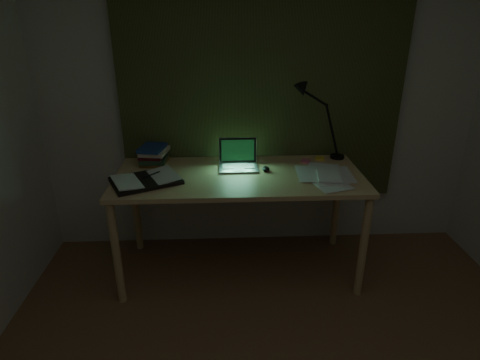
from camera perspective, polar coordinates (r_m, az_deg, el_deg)
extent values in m
cube|color=beige|center=(3.23, 3.06, 11.22)|extent=(3.50, 0.00, 2.50)
cube|color=#30381C|center=(3.16, 3.21, 14.63)|extent=(2.20, 0.06, 2.00)
ellipsoid|color=black|center=(2.96, 3.71, 1.58)|extent=(0.06, 0.09, 0.03)
cube|color=yellow|center=(3.26, 11.29, 3.04)|extent=(0.08, 0.08, 0.01)
cube|color=#EC5B83|center=(3.17, 9.32, 2.65)|extent=(0.09, 0.09, 0.01)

